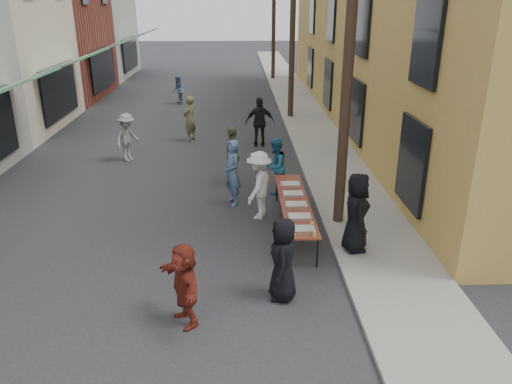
{
  "coord_description": "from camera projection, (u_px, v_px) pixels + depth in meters",
  "views": [
    {
      "loc": [
        1.76,
        -8.52,
        5.44
      ],
      "look_at": [
        2.16,
        2.0,
        1.3
      ],
      "focal_mm": 35.0,
      "sensor_mm": 36.0,
      "label": 1
    }
  ],
  "objects": [
    {
      "name": "catering_tray_buns_end",
      "position": [
        290.0,
        185.0,
        13.21
      ],
      "size": [
        0.5,
        0.33,
        0.08
      ],
      "primitive_type": "cube",
      "color": "tan",
      "rests_on": "serving_table"
    },
    {
      "name": "server",
      "position": [
        356.0,
        212.0,
        10.97
      ],
      "size": [
        0.59,
        0.89,
        1.81
      ],
      "primitive_type": "imported",
      "rotation": [
        0.0,
        0.0,
        1.58
      ],
      "color": "black",
      "rests_on": "sidewalk"
    },
    {
      "name": "catering_tray_buns",
      "position": [
        296.0,
        205.0,
        11.91
      ],
      "size": [
        0.5,
        0.33,
        0.08
      ],
      "primitive_type": "cube",
      "color": "tan",
      "rests_on": "serving_table"
    },
    {
      "name": "condiment_jar_a",
      "position": [
        294.0,
        236.0,
        10.37
      ],
      "size": [
        0.07,
        0.07,
        0.08
      ],
      "primitive_type": "cylinder",
      "color": "#A57F26",
      "rests_on": "serving_table"
    },
    {
      "name": "ground",
      "position": [
        151.0,
        292.0,
        9.85
      ],
      "size": [
        120.0,
        120.0,
        0.0
      ],
      "primitive_type": "plane",
      "color": "#28282B",
      "rests_on": "ground"
    },
    {
      "name": "guest_front_c",
      "position": [
        275.0,
        166.0,
        14.52
      ],
      "size": [
        0.91,
        0.99,
        1.65
      ],
      "primitive_type": "imported",
      "rotation": [
        0.0,
        0.0,
        -2.01
      ],
      "color": "#206286",
      "rests_on": "ground"
    },
    {
      "name": "serving_table",
      "position": [
        295.0,
        203.0,
        12.22
      ],
      "size": [
        0.7,
        4.0,
        0.75
      ],
      "color": "maroon",
      "rests_on": "ground"
    },
    {
      "name": "passerby_right",
      "position": [
        190.0,
        119.0,
        19.87
      ],
      "size": [
        0.68,
        0.78,
        1.79
      ],
      "primitive_type": "imported",
      "rotation": [
        0.0,
        0.0,
        4.25
      ],
      "color": "brown",
      "rests_on": "ground"
    },
    {
      "name": "utility_pole_near",
      "position": [
        350.0,
        41.0,
        11.15
      ],
      "size": [
        0.26,
        0.26,
        9.0
      ],
      "primitive_type": "cylinder",
      "color": "#2D2116",
      "rests_on": "ground"
    },
    {
      "name": "cup_stack",
      "position": [
        314.0,
        234.0,
        10.42
      ],
      "size": [
        0.08,
        0.08,
        0.12
      ],
      "primitive_type": "cylinder",
      "color": "tan",
      "rests_on": "serving_table"
    },
    {
      "name": "passerby_far",
      "position": [
        178.0,
        90.0,
        26.75
      ],
      "size": [
        0.7,
        0.83,
        1.52
      ],
      "primitive_type": "imported",
      "rotation": [
        0.0,
        0.0,
        4.9
      ],
      "color": "#4D6F95",
      "rests_on": "ground"
    },
    {
      "name": "utility_pole_far",
      "position": [
        274.0,
        11.0,
        33.47
      ],
      "size": [
        0.26,
        0.26,
        9.0
      ],
      "primitive_type": "cylinder",
      "color": "#2D2116",
      "rests_on": "ground"
    },
    {
      "name": "condiment_jar_b",
      "position": [
        294.0,
        234.0,
        10.46
      ],
      "size": [
        0.07,
        0.07,
        0.08
      ],
      "primitive_type": "cylinder",
      "color": "#A57F26",
      "rests_on": "serving_table"
    },
    {
      "name": "sidewalk",
      "position": [
        305.0,
        117.0,
        23.96
      ],
      "size": [
        2.2,
        60.0,
        0.1
      ],
      "primitive_type": "cube",
      "color": "gray",
      "rests_on": "ground"
    },
    {
      "name": "catering_tray_foil_d",
      "position": [
        293.0,
        194.0,
        12.56
      ],
      "size": [
        0.5,
        0.33,
        0.08
      ],
      "primitive_type": "cube",
      "color": "#B2B2B7",
      "rests_on": "serving_table"
    },
    {
      "name": "guest_front_b",
      "position": [
        232.0,
        173.0,
        13.7
      ],
      "size": [
        0.66,
        0.79,
        1.84
      ],
      "primitive_type": "imported",
      "rotation": [
        0.0,
        0.0,
        -1.18
      ],
      "color": "#4A6A90",
      "rests_on": "ground"
    },
    {
      "name": "guest_front_a",
      "position": [
        283.0,
        259.0,
        9.38
      ],
      "size": [
        0.6,
        0.86,
        1.66
      ],
      "primitive_type": "imported",
      "rotation": [
        0.0,
        0.0,
        -1.67
      ],
      "color": "black",
      "rests_on": "ground"
    },
    {
      "name": "passerby_left",
      "position": [
        127.0,
        137.0,
        17.42
      ],
      "size": [
        1.07,
        1.26,
        1.69
      ],
      "primitive_type": "imported",
      "rotation": [
        0.0,
        0.0,
        1.08
      ],
      "color": "gray",
      "rests_on": "ground"
    },
    {
      "name": "guest_front_e",
      "position": [
        233.0,
        155.0,
        15.23
      ],
      "size": [
        0.56,
        1.11,
        1.82
      ],
      "primitive_type": "imported",
      "rotation": [
        0.0,
        0.0,
        -1.68
      ],
      "color": "#56673B",
      "rests_on": "ground"
    },
    {
      "name": "catering_tray_foil_b",
      "position": [
        300.0,
        217.0,
        11.26
      ],
      "size": [
        0.5,
        0.33,
        0.08
      ],
      "primitive_type": "cube",
      "color": "#B2B2B7",
      "rests_on": "serving_table"
    },
    {
      "name": "building_ochre",
      "position": [
        453.0,
        7.0,
        21.44
      ],
      "size": [
        10.0,
        28.0,
        10.0
      ],
      "primitive_type": "cube",
      "color": "#A8973C",
      "rests_on": "ground"
    },
    {
      "name": "catering_tray_sausage",
      "position": [
        303.0,
        230.0,
        10.65
      ],
      "size": [
        0.5,
        0.33,
        0.08
      ],
      "primitive_type": "cube",
      "color": "maroon",
      "rests_on": "serving_table"
    },
    {
      "name": "guest_queue_back",
      "position": [
        184.0,
        284.0,
        8.66
      ],
      "size": [
        1.05,
        1.48,
        1.54
      ],
      "primitive_type": "imported",
      "rotation": [
        0.0,
        0.0,
        -1.1
      ],
      "color": "maroon",
      "rests_on": "ground"
    },
    {
      "name": "passerby_mid",
      "position": [
        260.0,
        122.0,
        19.11
      ],
      "size": [
        1.12,
        0.48,
        1.9
      ],
      "primitive_type": "imported",
      "rotation": [
        0.0,
        0.0,
        3.16
      ],
      "color": "black",
      "rests_on": "ground"
    },
    {
      "name": "condiment_jar_c",
      "position": [
        293.0,
        232.0,
        10.55
      ],
      "size": [
        0.07,
        0.07,
        0.08
      ],
      "primitive_type": "cylinder",
      "color": "#A57F26",
      "rests_on": "serving_table"
    },
    {
      "name": "guest_front_d",
      "position": [
        259.0,
        185.0,
        12.85
      ],
      "size": [
        1.08,
        1.33,
        1.8
      ],
      "primitive_type": "imported",
      "rotation": [
        0.0,
        0.0,
        -1.99
      ],
      "color": "silver",
      "rests_on": "ground"
    },
    {
      "name": "utility_pole_mid",
      "position": [
        293.0,
        19.0,
        22.31
      ],
      "size": [
        0.26,
        0.26,
        9.0
      ],
      "primitive_type": "cylinder",
      "color": "#2D2116",
      "rests_on": "ground"
    }
  ]
}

